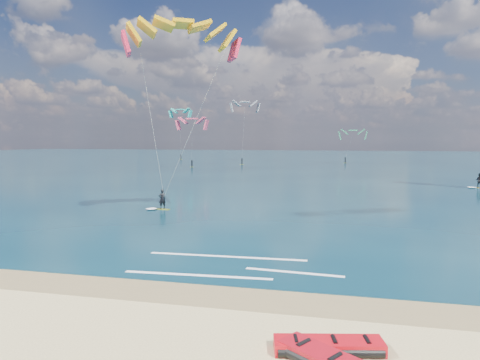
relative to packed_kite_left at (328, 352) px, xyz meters
name	(u,v)px	position (x,y,z in m)	size (l,w,h in m)	color
ground	(289,187)	(-5.39, 40.43, 0.00)	(320.00, 320.00, 0.00)	tan
wet_sand_strip	(186,293)	(-5.39, 3.43, 0.00)	(320.00, 2.40, 0.01)	olive
sea	(315,161)	(-5.39, 104.43, 0.02)	(320.00, 200.00, 0.04)	#092736
packed_kite_left	(328,352)	(0.00, 0.00, 0.00)	(3.21, 1.13, 0.41)	red
kitesurfer_main	(172,110)	(-11.97, 18.88, 7.98)	(10.39, 7.24, 15.36)	#C5DE1A
shoreline_foam	(232,266)	(-4.45, 7.04, 0.04)	(9.62, 3.66, 0.01)	white
distant_kites	(231,139)	(-23.70, 84.72, 5.92)	(51.26, 32.85, 13.77)	#E64365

